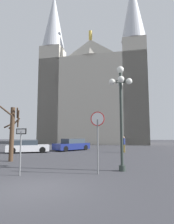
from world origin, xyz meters
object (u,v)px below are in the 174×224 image
(stop_sign, at_px, (98,130))
(bare_tree, at_px, (12,131))
(one_way_arrow_sign, at_px, (21,145))
(street_lamp, at_px, (121,100))
(parked_car_near_navy, at_px, (72,145))
(parked_car_far_white, at_px, (28,147))
(pedestrian_walking, at_px, (124,143))
(cathedral, at_px, (95,93))

(stop_sign, height_order, bare_tree, bare_tree)
(one_way_arrow_sign, height_order, street_lamp, street_lamp)
(parked_car_near_navy, distance_m, parked_car_far_white, 5.38)
(parked_car_far_white, bearing_deg, street_lamp, -43.93)
(bare_tree, bearing_deg, one_way_arrow_sign, -57.27)
(one_way_arrow_sign, distance_m, pedestrian_walking, 13.70)
(street_lamp, xyz_separation_m, parked_car_far_white, (-9.60, 9.25, -3.34))
(cathedral, xyz_separation_m, parked_car_far_white, (-5.62, -20.90, -10.19))
(parked_car_near_navy, bearing_deg, street_lamp, -66.92)
(parked_car_near_navy, xyz_separation_m, parked_car_far_white, (-4.26, -3.29, -0.03))
(cathedral, xyz_separation_m, parked_car_near_navy, (-1.37, -17.62, -10.16))
(street_lamp, distance_m, pedestrian_walking, 11.01)
(pedestrian_walking, bearing_deg, stop_sign, -100.22)
(street_lamp, xyz_separation_m, parked_car_near_navy, (-5.34, 12.53, -3.30))
(bare_tree, height_order, parked_car_near_navy, bare_tree)
(cathedral, relative_size, one_way_arrow_sign, 14.90)
(street_lamp, height_order, parked_car_far_white, street_lamp)
(parked_car_near_navy, bearing_deg, one_way_arrow_sign, -88.83)
(bare_tree, height_order, parked_car_far_white, bare_tree)
(cathedral, relative_size, stop_sign, 10.73)
(one_way_arrow_sign, bearing_deg, stop_sign, 12.16)
(one_way_arrow_sign, relative_size, pedestrian_walking, 1.31)
(cathedral, bearing_deg, stop_sign, -85.05)
(stop_sign, height_order, parked_car_near_navy, stop_sign)
(bare_tree, bearing_deg, pedestrian_walking, 41.56)
(stop_sign, bearing_deg, parked_car_near_navy, 106.73)
(street_lamp, bearing_deg, parked_car_near_navy, 113.08)
(parked_car_near_navy, bearing_deg, stop_sign, -73.27)
(street_lamp, relative_size, pedestrian_walking, 3.40)
(stop_sign, bearing_deg, parked_car_far_white, 129.11)
(cathedral, relative_size, parked_car_near_navy, 7.35)
(one_way_arrow_sign, relative_size, bare_tree, 0.55)
(stop_sign, distance_m, one_way_arrow_sign, 3.93)
(stop_sign, distance_m, street_lamp, 2.39)
(bare_tree, relative_size, pedestrian_walking, 2.37)
(bare_tree, distance_m, parked_car_far_white, 6.84)
(stop_sign, bearing_deg, street_lamp, 37.67)
(street_lamp, bearing_deg, stop_sign, -142.33)
(parked_car_far_white, bearing_deg, stop_sign, -50.89)
(stop_sign, bearing_deg, pedestrian_walking, 79.78)
(cathedral, height_order, parked_car_far_white, cathedral)
(street_lamp, height_order, parked_car_near_navy, street_lamp)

